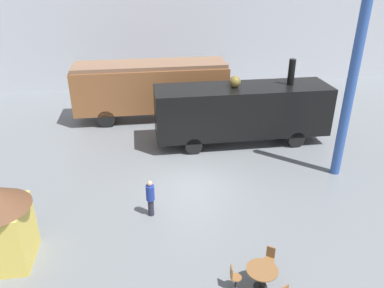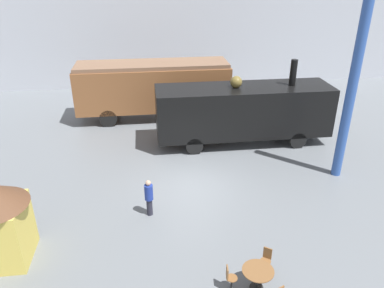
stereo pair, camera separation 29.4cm
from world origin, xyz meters
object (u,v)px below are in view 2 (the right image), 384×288
object	(u,v)px
cafe_chair_0	(230,276)
visitor_person	(149,196)
passenger_coach_wooden	(153,86)
cafe_table_near	(258,273)
steam_locomotive	(243,110)

from	to	relation	value
cafe_chair_0	visitor_person	world-z (taller)	visitor_person
passenger_coach_wooden	cafe_table_near	xyz separation A→B (m)	(2.64, -15.00, -1.55)
steam_locomotive	passenger_coach_wooden	bearing A→B (deg)	137.24
cafe_table_near	steam_locomotive	bearing A→B (deg)	78.45
cafe_chair_0	cafe_table_near	bearing A→B (deg)	0.00
passenger_coach_wooden	steam_locomotive	xyz separation A→B (m)	(4.80, -4.44, -0.23)
passenger_coach_wooden	steam_locomotive	distance (m)	6.54
steam_locomotive	visitor_person	size ratio (longest dim) A/B	5.97
visitor_person	passenger_coach_wooden	bearing A→B (deg)	86.82
passenger_coach_wooden	visitor_person	distance (m)	10.81
passenger_coach_wooden	steam_locomotive	world-z (taller)	steam_locomotive
steam_locomotive	visitor_person	world-z (taller)	steam_locomotive
visitor_person	steam_locomotive	bearing A→B (deg)	49.30
passenger_coach_wooden	steam_locomotive	size ratio (longest dim) A/B	1.01
passenger_coach_wooden	cafe_chair_0	distance (m)	15.11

